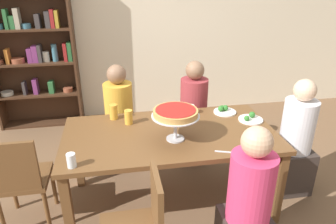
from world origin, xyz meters
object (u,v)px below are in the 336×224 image
at_px(deep_dish_pizza_stand, 176,114).
at_px(cutlery_fork_near, 227,152).
at_px(diner_near_right, 247,213).
at_px(salad_plate_far_diner, 250,118).
at_px(chair_head_west, 21,178).
at_px(salad_plate_near_diner, 224,110).
at_px(bookshelf, 31,40).
at_px(diner_head_east, 294,145).
at_px(water_glass_clear_far, 191,110).
at_px(diner_far_right, 193,118).
at_px(diner_far_left, 120,124).
at_px(beer_glass_amber_tall, 114,112).
at_px(dining_table, 170,141).
at_px(cutlery_knife_near, 176,113).
at_px(water_glass_clear_near, 71,160).
at_px(beer_glass_amber_short, 129,117).

xyz_separation_m(deep_dish_pizza_stand, cutlery_fork_near, (0.35, -0.27, -0.22)).
distance_m(diner_near_right, salad_plate_far_diner, 1.01).
height_order(chair_head_west, salad_plate_near_diner, chair_head_west).
relative_size(bookshelf, diner_head_east, 1.92).
bearing_deg(water_glass_clear_far, diner_far_right, 71.27).
distance_m(diner_far_left, beer_glass_amber_tall, 0.51).
xyz_separation_m(dining_table, water_glass_clear_far, (0.27, 0.35, 0.13)).
xyz_separation_m(beer_glass_amber_tall, cutlery_knife_near, (0.60, 0.01, -0.07)).
height_order(diner_far_left, beer_glass_amber_tall, diner_far_left).
xyz_separation_m(dining_table, cutlery_fork_near, (0.37, -0.39, 0.08)).
bearing_deg(diner_head_east, chair_head_west, 2.05).
relative_size(chair_head_west, water_glass_clear_near, 8.23).
relative_size(dining_table, diner_head_east, 1.58).
bearing_deg(diner_far_left, water_glass_clear_far, 58.78).
bearing_deg(cutlery_knife_near, diner_far_right, -116.39).
bearing_deg(water_glass_clear_far, salad_plate_far_diner, -25.06).
bearing_deg(diner_head_east, diner_far_right, -43.56).
relative_size(deep_dish_pizza_stand, water_glass_clear_far, 4.28).
height_order(bookshelf, cutlery_knife_near, bookshelf).
height_order(salad_plate_near_diner, salad_plate_far_diner, salad_plate_far_diner).
relative_size(diner_near_right, water_glass_clear_far, 12.67).
height_order(beer_glass_amber_tall, water_glass_clear_far, beer_glass_amber_tall).
distance_m(deep_dish_pizza_stand, cutlery_knife_near, 0.56).
bearing_deg(dining_table, cutlery_knife_near, 71.40).
relative_size(dining_table, cutlery_fork_near, 10.09).
bearing_deg(water_glass_clear_far, diner_near_right, -83.44).
xyz_separation_m(diner_head_east, water_glass_clear_near, (-1.98, -0.39, 0.30)).
distance_m(chair_head_west, salad_plate_near_diner, 1.90).
xyz_separation_m(chair_head_west, beer_glass_amber_short, (0.90, 0.32, 0.32)).
bearing_deg(diner_head_east, deep_dish_pizza_stand, 5.87).
xyz_separation_m(dining_table, salad_plate_far_diner, (0.78, 0.11, 0.10)).
bearing_deg(cutlery_knife_near, diner_far_left, -25.74).
bearing_deg(diner_near_right, diner_far_left, 27.69).
bearing_deg(diner_far_left, cutlery_fork_near, 34.20).
height_order(deep_dish_pizza_stand, cutlery_fork_near, deep_dish_pizza_stand).
bearing_deg(chair_head_west, dining_table, 4.02).
bearing_deg(chair_head_west, water_glass_clear_far, 16.18).
distance_m(diner_head_east, cutlery_fork_near, 0.96).
xyz_separation_m(diner_far_left, water_glass_clear_far, (0.68, -0.41, 0.29)).
bearing_deg(beer_glass_amber_tall, beer_glass_amber_short, -44.22).
bearing_deg(salad_plate_far_diner, diner_far_left, 151.33).
xyz_separation_m(dining_table, diner_near_right, (0.40, -0.79, -0.17)).
bearing_deg(cutlery_knife_near, diner_head_east, 170.45).
relative_size(salad_plate_near_diner, water_glass_clear_far, 2.42).
relative_size(beer_glass_amber_tall, water_glass_clear_near, 1.34).
distance_m(chair_head_west, beer_glass_amber_tall, 0.95).
xyz_separation_m(diner_far_right, chair_head_west, (-1.64, -0.85, -0.01)).
xyz_separation_m(diner_near_right, cutlery_knife_near, (-0.27, 1.16, 0.25)).
bearing_deg(diner_far_right, dining_table, -28.11).
relative_size(diner_head_east, cutlery_fork_near, 6.39).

